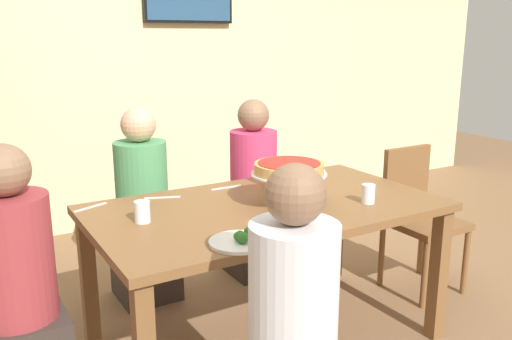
# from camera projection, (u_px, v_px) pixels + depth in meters

# --- Properties ---
(rear_partition) EXTENTS (8.00, 0.12, 2.80)m
(rear_partition) POSITION_uv_depth(u_px,v_px,m) (121.00, 53.00, 4.30)
(rear_partition) COLOR beige
(rear_partition) RESTS_ON ground_plane
(dining_table) EXTENTS (1.67, 0.94, 0.74)m
(dining_table) POSITION_uv_depth(u_px,v_px,m) (266.00, 221.00, 2.64)
(dining_table) COLOR brown
(dining_table) RESTS_ON ground_plane
(diner_far_right) EXTENTS (0.34, 0.34, 1.15)m
(diner_far_right) POSITION_uv_depth(u_px,v_px,m) (253.00, 201.00, 3.52)
(diner_far_right) COLOR #382D28
(diner_far_right) RESTS_ON ground_plane
(diner_far_left) EXTENTS (0.34, 0.34, 1.15)m
(diner_far_left) POSITION_uv_depth(u_px,v_px,m) (143.00, 219.00, 3.17)
(diner_far_left) COLOR #382D28
(diner_far_left) RESTS_ON ground_plane
(diner_head_west) EXTENTS (0.34, 0.34, 1.15)m
(diner_head_west) POSITION_uv_depth(u_px,v_px,m) (19.00, 307.00, 2.14)
(diner_head_west) COLOR #382D28
(diner_head_west) RESTS_ON ground_plane
(chair_head_east) EXTENTS (0.40, 0.40, 0.87)m
(chair_head_east) POSITION_uv_depth(u_px,v_px,m) (417.00, 212.00, 3.32)
(chair_head_east) COLOR brown
(chair_head_east) RESTS_ON ground_plane
(deep_dish_pizza_stand) EXTENTS (0.36, 0.36, 0.21)m
(deep_dish_pizza_stand) POSITION_uv_depth(u_px,v_px,m) (289.00, 171.00, 2.56)
(deep_dish_pizza_stand) COLOR silver
(deep_dish_pizza_stand) RESTS_ON dining_table
(salad_plate_near_diner) EXTENTS (0.24, 0.24, 0.06)m
(salad_plate_near_diner) POSITION_uv_depth(u_px,v_px,m) (241.00, 240.00, 2.12)
(salad_plate_near_diner) COLOR white
(salad_plate_near_diner) RESTS_ON dining_table
(salad_plate_far_diner) EXTENTS (0.21, 0.21, 0.07)m
(salad_plate_far_diner) POSITION_uv_depth(u_px,v_px,m) (308.00, 169.00, 3.24)
(salad_plate_far_diner) COLOR white
(salad_plate_far_diner) RESTS_ON dining_table
(beer_glass_amber_tall) EXTENTS (0.07, 0.07, 0.14)m
(beer_glass_amber_tall) POSITION_uv_depth(u_px,v_px,m) (269.00, 173.00, 2.93)
(beer_glass_amber_tall) COLOR gold
(beer_glass_amber_tall) RESTS_ON dining_table
(water_glass_clear_near) EXTENTS (0.06, 0.06, 0.10)m
(water_glass_clear_near) POSITION_uv_depth(u_px,v_px,m) (293.00, 218.00, 2.27)
(water_glass_clear_near) COLOR white
(water_glass_clear_near) RESTS_ON dining_table
(water_glass_clear_far) EXTENTS (0.07, 0.07, 0.10)m
(water_glass_clear_far) POSITION_uv_depth(u_px,v_px,m) (142.00, 212.00, 2.36)
(water_glass_clear_far) COLOR white
(water_glass_clear_far) RESTS_ON dining_table
(water_glass_clear_spare) EXTENTS (0.06, 0.06, 0.09)m
(water_glass_clear_spare) POSITION_uv_depth(u_px,v_px,m) (368.00, 194.00, 2.63)
(water_glass_clear_spare) COLOR white
(water_glass_clear_spare) RESTS_ON dining_table
(cutlery_fork_near) EXTENTS (0.17, 0.08, 0.00)m
(cutlery_fork_near) POSITION_uv_depth(u_px,v_px,m) (162.00, 197.00, 2.72)
(cutlery_fork_near) COLOR silver
(cutlery_fork_near) RESTS_ON dining_table
(cutlery_knife_near) EXTENTS (0.18, 0.02, 0.00)m
(cutlery_knife_near) POSITION_uv_depth(u_px,v_px,m) (226.00, 188.00, 2.90)
(cutlery_knife_near) COLOR silver
(cutlery_knife_near) RESTS_ON dining_table
(cutlery_fork_far) EXTENTS (0.17, 0.08, 0.00)m
(cutlery_fork_far) POSITION_uv_depth(u_px,v_px,m) (90.00, 207.00, 2.57)
(cutlery_fork_far) COLOR silver
(cutlery_fork_far) RESTS_ON dining_table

